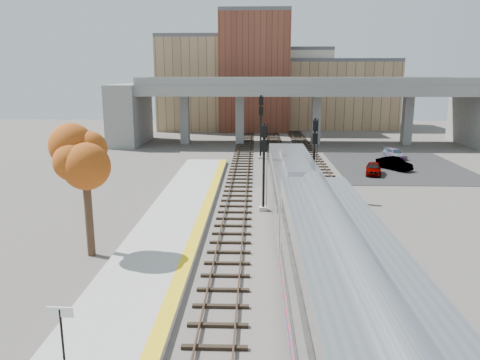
# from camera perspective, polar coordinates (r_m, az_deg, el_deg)

# --- Properties ---
(ground) EXTENTS (160.00, 160.00, 0.00)m
(ground) POSITION_cam_1_polar(r_m,az_deg,el_deg) (25.00, 5.81, -10.87)
(ground) COLOR #47423D
(ground) RESTS_ON ground
(platform) EXTENTS (4.50, 60.00, 0.35)m
(platform) POSITION_cam_1_polar(r_m,az_deg,el_deg) (25.47, -10.94, -10.16)
(platform) COLOR #9E9E99
(platform) RESTS_ON ground
(yellow_strip) EXTENTS (0.70, 60.00, 0.01)m
(yellow_strip) POSITION_cam_1_polar(r_m,az_deg,el_deg) (25.06, -6.66, -9.95)
(yellow_strip) COLOR yellow
(yellow_strip) RESTS_ON platform
(tracks) EXTENTS (10.70, 95.00, 0.25)m
(tracks) POSITION_cam_1_polar(r_m,az_deg,el_deg) (36.80, 5.98, -2.90)
(tracks) COLOR black
(tracks) RESTS_ON ground
(overpass) EXTENTS (54.00, 12.00, 9.50)m
(overpass) POSITION_cam_1_polar(r_m,az_deg,el_deg) (68.28, 7.58, 9.22)
(overpass) COLOR slate
(overpass) RESTS_ON ground
(buildings_far) EXTENTS (43.00, 21.00, 20.60)m
(buildings_far) POSITION_cam_1_polar(r_m,az_deg,el_deg) (89.47, 3.88, 11.48)
(buildings_far) COLOR #A0835D
(buildings_far) RESTS_ON ground
(parking_lot) EXTENTS (14.00, 18.00, 0.04)m
(parking_lot) POSITION_cam_1_polar(r_m,az_deg,el_deg) (54.14, 18.75, 1.53)
(parking_lot) COLOR black
(parking_lot) RESTS_ON ground
(locomotive) EXTENTS (3.02, 19.05, 4.10)m
(locomotive) POSITION_cam_1_polar(r_m,az_deg,el_deg) (32.86, 6.61, -0.87)
(locomotive) COLOR #A8AAB2
(locomotive) RESTS_ON ground
(signal_mast_near) EXTENTS (0.60, 0.64, 6.52)m
(signal_mast_near) POSITION_cam_1_polar(r_m,az_deg,el_deg) (34.29, 2.91, 1.25)
(signal_mast_near) COLOR #9E9E99
(signal_mast_near) RESTS_ON ground
(signal_mast_mid) EXTENTS (0.60, 0.64, 6.57)m
(signal_mast_mid) POSITION_cam_1_polar(r_m,az_deg,el_deg) (38.10, 9.00, 2.34)
(signal_mast_mid) COLOR #9E9E99
(signal_mast_mid) RESTS_ON ground
(signal_mast_far) EXTENTS (0.60, 0.64, 7.56)m
(signal_mast_far) POSITION_cam_1_polar(r_m,az_deg,el_deg) (55.73, 2.54, 6.49)
(signal_mast_far) COLOR #9E9E99
(signal_mast_far) RESTS_ON ground
(station_sign) EXTENTS (0.90, 0.10, 2.27)m
(station_sign) POSITION_cam_1_polar(r_m,az_deg,el_deg) (17.10, -20.98, -16.19)
(station_sign) COLOR black
(station_sign) RESTS_ON platform
(tree) EXTENTS (3.60, 3.60, 7.30)m
(tree) POSITION_cam_1_polar(r_m,az_deg,el_deg) (26.61, -18.39, 2.21)
(tree) COLOR #382619
(tree) RESTS_ON ground
(car_a) EXTENTS (2.31, 3.93, 1.25)m
(car_a) POSITION_cam_1_polar(r_m,az_deg,el_deg) (49.09, 15.97, 1.37)
(car_a) COLOR #99999E
(car_a) RESTS_ON parking_lot
(car_b) EXTENTS (3.41, 4.07, 1.31)m
(car_b) POSITION_cam_1_polar(r_m,az_deg,el_deg) (52.26, 18.27, 1.93)
(car_b) COLOR #99999E
(car_b) RESTS_ON parking_lot
(car_c) EXTENTS (2.46, 4.20, 1.14)m
(car_c) POSITION_cam_1_polar(r_m,az_deg,el_deg) (59.26, 18.35, 3.07)
(car_c) COLOR #99999E
(car_c) RESTS_ON parking_lot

